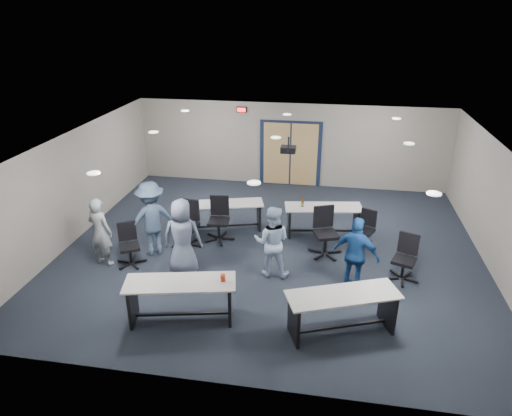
% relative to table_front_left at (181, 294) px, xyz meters
% --- Properties ---
extents(floor, '(10.00, 10.00, 0.00)m').
position_rel_table_front_left_xyz_m(floor, '(1.29, 3.02, -0.57)').
color(floor, black).
rests_on(floor, ground).
extents(back_wall, '(10.00, 0.04, 2.70)m').
position_rel_table_front_left_xyz_m(back_wall, '(1.29, 7.52, 0.78)').
color(back_wall, gray).
rests_on(back_wall, floor).
extents(front_wall, '(10.00, 0.04, 2.70)m').
position_rel_table_front_left_xyz_m(front_wall, '(1.29, -1.48, 0.78)').
color(front_wall, gray).
rests_on(front_wall, floor).
extents(left_wall, '(0.04, 9.00, 2.70)m').
position_rel_table_front_left_xyz_m(left_wall, '(-3.71, 3.02, 0.78)').
color(left_wall, gray).
rests_on(left_wall, floor).
extents(right_wall, '(0.04, 9.00, 2.70)m').
position_rel_table_front_left_xyz_m(right_wall, '(6.29, 3.02, 0.78)').
color(right_wall, gray).
rests_on(right_wall, floor).
extents(ceiling, '(10.00, 9.00, 0.04)m').
position_rel_table_front_left_xyz_m(ceiling, '(1.29, 3.02, 2.13)').
color(ceiling, white).
rests_on(ceiling, back_wall).
extents(double_door, '(2.00, 0.07, 2.20)m').
position_rel_table_front_left_xyz_m(double_door, '(1.29, 7.49, 0.48)').
color(double_door, '#111B33').
rests_on(double_door, back_wall).
extents(exit_sign, '(0.32, 0.07, 0.18)m').
position_rel_table_front_left_xyz_m(exit_sign, '(-0.31, 7.47, 1.88)').
color(exit_sign, black).
rests_on(exit_sign, back_wall).
extents(ceiling_projector, '(0.35, 0.32, 0.37)m').
position_rel_table_front_left_xyz_m(ceiling_projector, '(1.59, 3.52, 1.83)').
color(ceiling_projector, black).
rests_on(ceiling_projector, ceiling).
extents(ceiling_can_lights, '(6.24, 5.74, 0.02)m').
position_rel_table_front_left_xyz_m(ceiling_can_lights, '(1.29, 3.27, 2.10)').
color(ceiling_can_lights, white).
rests_on(ceiling_can_lights, ceiling).
extents(table_front_left, '(2.14, 1.09, 0.97)m').
position_rel_table_front_left_xyz_m(table_front_left, '(0.00, 0.00, 0.00)').
color(table_front_left, '#B6B4AC').
rests_on(table_front_left, floor).
extents(table_front_right, '(2.13, 1.36, 0.82)m').
position_rel_table_front_left_xyz_m(table_front_right, '(2.97, 0.12, -0.01)').
color(table_front_right, '#B6B4AC').
rests_on(table_front_right, floor).
extents(table_back_left, '(1.95, 1.10, 0.75)m').
position_rel_table_front_left_xyz_m(table_back_left, '(0.01, 3.89, -0.06)').
color(table_back_left, '#B6B4AC').
rests_on(table_back_left, floor).
extents(table_back_right, '(2.03, 0.94, 1.09)m').
position_rel_table_front_left_xyz_m(table_back_right, '(2.49, 3.99, -0.02)').
color(table_back_right, '#B6B4AC').
rests_on(table_back_right, floor).
extents(chair_back_a, '(0.81, 0.81, 1.17)m').
position_rel_table_front_left_xyz_m(chair_back_a, '(-0.78, 2.80, 0.01)').
color(chair_back_a, black).
rests_on(chair_back_a, floor).
extents(chair_back_b, '(0.76, 0.76, 1.13)m').
position_rel_table_front_left_xyz_m(chair_back_b, '(-0.09, 3.24, -0.01)').
color(chair_back_b, black).
rests_on(chair_back_b, floor).
extents(chair_back_c, '(0.96, 0.96, 1.18)m').
position_rel_table_front_left_xyz_m(chair_back_c, '(2.60, 2.94, 0.02)').
color(chair_back_c, black).
rests_on(chair_back_c, floor).
extents(chair_back_d, '(0.78, 0.78, 0.94)m').
position_rel_table_front_left_xyz_m(chair_back_d, '(3.53, 3.50, -0.10)').
color(chair_back_d, black).
rests_on(chair_back_d, floor).
extents(chair_loose_left, '(0.85, 0.85, 0.99)m').
position_rel_table_front_left_xyz_m(chair_loose_left, '(-1.81, 1.74, -0.07)').
color(chair_loose_left, black).
rests_on(chair_loose_left, floor).
extents(chair_loose_right, '(0.84, 0.84, 1.04)m').
position_rel_table_front_left_xyz_m(chair_loose_right, '(4.29, 2.11, -0.05)').
color(chair_loose_right, black).
rests_on(chair_loose_right, floor).
extents(person_gray, '(0.67, 0.52, 1.63)m').
position_rel_table_front_left_xyz_m(person_gray, '(-2.44, 1.68, 0.25)').
color(person_gray, gray).
rests_on(person_gray, floor).
extents(person_plaid, '(0.91, 0.65, 1.74)m').
position_rel_table_front_left_xyz_m(person_plaid, '(-0.49, 1.65, 0.30)').
color(person_plaid, slate).
rests_on(person_plaid, floor).
extents(person_lightblue, '(0.79, 0.62, 1.63)m').
position_rel_table_front_left_xyz_m(person_lightblue, '(1.45, 1.86, 0.25)').
color(person_lightblue, '#B2C8EC').
rests_on(person_lightblue, floor).
extents(person_navy, '(1.04, 0.71, 1.65)m').
position_rel_table_front_left_xyz_m(person_navy, '(3.23, 1.57, 0.25)').
color(person_navy, navy).
rests_on(person_navy, floor).
extents(person_back, '(1.35, 1.25, 1.83)m').
position_rel_table_front_left_xyz_m(person_back, '(-1.47, 2.33, 0.34)').
color(person_back, '#394E67').
rests_on(person_back, floor).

